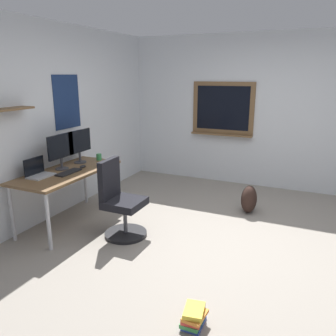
{
  "coord_description": "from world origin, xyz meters",
  "views": [
    {
      "loc": [
        -3.53,
        -0.89,
        1.93
      ],
      "look_at": [
        0.01,
        0.71,
        0.85
      ],
      "focal_mm": 36.33,
      "sensor_mm": 36.0,
      "label": 1
    }
  ],
  "objects_px": {
    "monitor_secondary": "(79,144)",
    "backpack": "(249,199)",
    "coffee_mug": "(99,157)",
    "laptop": "(38,172)",
    "office_chair": "(120,204)",
    "keyboard": "(69,172)",
    "book_stack_on_floor": "(194,317)",
    "desk": "(68,176)",
    "monitor_primary": "(61,149)",
    "computer_mouse": "(83,166)"
  },
  "relations": [
    {
      "from": "monitor_primary",
      "to": "monitor_secondary",
      "type": "relative_size",
      "value": 1.0
    },
    {
      "from": "keyboard",
      "to": "laptop",
      "type": "bearing_deg",
      "value": 137.17
    },
    {
      "from": "backpack",
      "to": "book_stack_on_floor",
      "type": "distance_m",
      "value": 2.49
    },
    {
      "from": "book_stack_on_floor",
      "to": "backpack",
      "type": "bearing_deg",
      "value": 1.7
    },
    {
      "from": "laptop",
      "to": "backpack",
      "type": "relative_size",
      "value": 0.78
    },
    {
      "from": "monitor_secondary",
      "to": "book_stack_on_floor",
      "type": "relative_size",
      "value": 1.93
    },
    {
      "from": "keyboard",
      "to": "book_stack_on_floor",
      "type": "xyz_separation_m",
      "value": [
        -1.08,
        -2.09,
        -0.65
      ]
    },
    {
      "from": "office_chair",
      "to": "backpack",
      "type": "relative_size",
      "value": 2.38
    },
    {
      "from": "desk",
      "to": "coffee_mug",
      "type": "distance_m",
      "value": 0.66
    },
    {
      "from": "office_chair",
      "to": "computer_mouse",
      "type": "height_order",
      "value": "office_chair"
    },
    {
      "from": "laptop",
      "to": "keyboard",
      "type": "relative_size",
      "value": 0.84
    },
    {
      "from": "coffee_mug",
      "to": "book_stack_on_floor",
      "type": "distance_m",
      "value": 2.88
    },
    {
      "from": "monitor_primary",
      "to": "book_stack_on_floor",
      "type": "bearing_deg",
      "value": -117.65
    },
    {
      "from": "office_chair",
      "to": "laptop",
      "type": "relative_size",
      "value": 3.06
    },
    {
      "from": "monitor_secondary",
      "to": "book_stack_on_floor",
      "type": "height_order",
      "value": "monitor_secondary"
    },
    {
      "from": "computer_mouse",
      "to": "keyboard",
      "type": "bearing_deg",
      "value": 180.0
    },
    {
      "from": "laptop",
      "to": "monitor_primary",
      "type": "bearing_deg",
      "value": -7.36
    },
    {
      "from": "office_chair",
      "to": "monitor_secondary",
      "type": "distance_m",
      "value": 1.17
    },
    {
      "from": "desk",
      "to": "office_chair",
      "type": "xyz_separation_m",
      "value": [
        -0.03,
        -0.8,
        -0.25
      ]
    },
    {
      "from": "monitor_secondary",
      "to": "coffee_mug",
      "type": "distance_m",
      "value": 0.36
    },
    {
      "from": "office_chair",
      "to": "monitor_primary",
      "type": "distance_m",
      "value": 1.08
    },
    {
      "from": "monitor_secondary",
      "to": "keyboard",
      "type": "height_order",
      "value": "monitor_secondary"
    },
    {
      "from": "desk",
      "to": "computer_mouse",
      "type": "bearing_deg",
      "value": -22.34
    },
    {
      "from": "office_chair",
      "to": "backpack",
      "type": "bearing_deg",
      "value": -43.71
    },
    {
      "from": "coffee_mug",
      "to": "backpack",
      "type": "distance_m",
      "value": 2.25
    },
    {
      "from": "coffee_mug",
      "to": "computer_mouse",
      "type": "bearing_deg",
      "value": -173.53
    },
    {
      "from": "computer_mouse",
      "to": "book_stack_on_floor",
      "type": "xyz_separation_m",
      "value": [
        -1.36,
        -2.09,
        -0.66
      ]
    },
    {
      "from": "monitor_secondary",
      "to": "backpack",
      "type": "height_order",
      "value": "monitor_secondary"
    },
    {
      "from": "desk",
      "to": "keyboard",
      "type": "relative_size",
      "value": 4.03
    },
    {
      "from": "monitor_secondary",
      "to": "computer_mouse",
      "type": "bearing_deg",
      "value": -136.61
    },
    {
      "from": "keyboard",
      "to": "backpack",
      "type": "xyz_separation_m",
      "value": [
        1.4,
        -2.01,
        -0.53
      ]
    },
    {
      "from": "coffee_mug",
      "to": "book_stack_on_floor",
      "type": "bearing_deg",
      "value": -130.17
    },
    {
      "from": "desk",
      "to": "monitor_secondary",
      "type": "xyz_separation_m",
      "value": [
        0.41,
        0.11,
        0.34
      ]
    },
    {
      "from": "desk",
      "to": "monitor_primary",
      "type": "distance_m",
      "value": 0.36
    },
    {
      "from": "monitor_primary",
      "to": "backpack",
      "type": "height_order",
      "value": "monitor_primary"
    },
    {
      "from": "laptop",
      "to": "keyboard",
      "type": "xyz_separation_m",
      "value": [
        0.26,
        -0.24,
        -0.04
      ]
    },
    {
      "from": "monitor_secondary",
      "to": "coffee_mug",
      "type": "height_order",
      "value": "monitor_secondary"
    },
    {
      "from": "office_chair",
      "to": "monitor_secondary",
      "type": "relative_size",
      "value": 2.05
    },
    {
      "from": "office_chair",
      "to": "coffee_mug",
      "type": "distance_m",
      "value": 1.08
    },
    {
      "from": "office_chair",
      "to": "book_stack_on_floor",
      "type": "bearing_deg",
      "value": -129.48
    },
    {
      "from": "coffee_mug",
      "to": "book_stack_on_floor",
      "type": "height_order",
      "value": "coffee_mug"
    },
    {
      "from": "office_chair",
      "to": "monitor_secondary",
      "type": "height_order",
      "value": "monitor_secondary"
    },
    {
      "from": "computer_mouse",
      "to": "coffee_mug",
      "type": "bearing_deg",
      "value": 6.47
    },
    {
      "from": "backpack",
      "to": "computer_mouse",
      "type": "bearing_deg",
      "value": 119.12
    },
    {
      "from": "laptop",
      "to": "monitor_secondary",
      "type": "xyz_separation_m",
      "value": [
        0.75,
        -0.05,
        0.22
      ]
    },
    {
      "from": "office_chair",
      "to": "coffee_mug",
      "type": "height_order",
      "value": "office_chair"
    },
    {
      "from": "desk",
      "to": "laptop",
      "type": "height_order",
      "value": "laptop"
    },
    {
      "from": "laptop",
      "to": "computer_mouse",
      "type": "bearing_deg",
      "value": -24.1
    },
    {
      "from": "laptop",
      "to": "office_chair",
      "type": "bearing_deg",
      "value": -72.28
    },
    {
      "from": "monitor_primary",
      "to": "monitor_secondary",
      "type": "height_order",
      "value": "same"
    }
  ]
}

